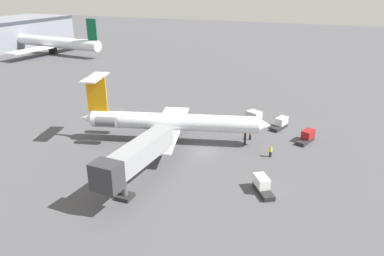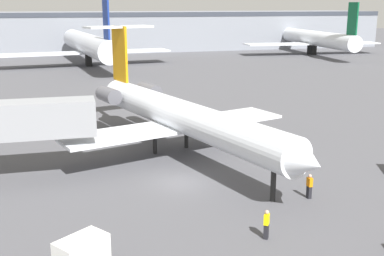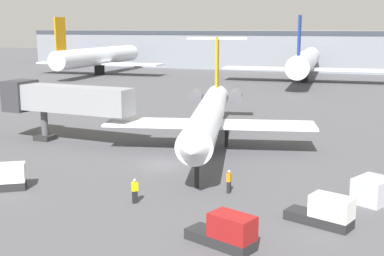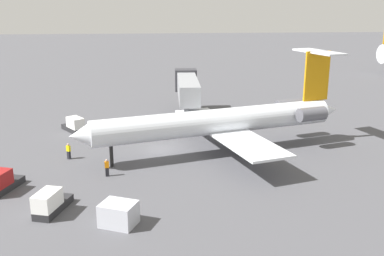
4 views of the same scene
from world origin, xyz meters
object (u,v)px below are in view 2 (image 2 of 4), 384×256
object	(u,v)px
ground_crew_marshaller	(309,186)
parked_airliner_centre	(313,38)
ground_crew_loader	(266,224)
regional_jet	(177,113)
parked_airliner_west_mid	(88,45)

from	to	relation	value
ground_crew_marshaller	parked_airliner_centre	xyz separation A→B (m)	(50.39, 84.99, 3.30)
ground_crew_marshaller	ground_crew_loader	xyz separation A→B (m)	(-5.20, -4.37, 0.00)
ground_crew_loader	parked_airliner_centre	distance (m)	105.29
regional_jet	ground_crew_loader	bearing A→B (deg)	-87.78
ground_crew_marshaller	parked_airliner_west_mid	world-z (taller)	parked_airliner_west_mid
regional_jet	parked_airliner_west_mid	bearing A→B (deg)	91.56
regional_jet	ground_crew_loader	size ratio (longest dim) A/B	17.94
ground_crew_loader	parked_airliner_centre	bearing A→B (deg)	58.12
ground_crew_marshaller	ground_crew_loader	size ratio (longest dim) A/B	1.00
ground_crew_loader	parked_airliner_centre	size ratio (longest dim) A/B	0.04
ground_crew_marshaller	parked_airliner_centre	world-z (taller)	parked_airliner_centre
ground_crew_marshaller	parked_airliner_centre	distance (m)	98.86
ground_crew_loader	parked_airliner_west_mid	world-z (taller)	parked_airliner_west_mid
regional_jet	ground_crew_marshaller	bearing A→B (deg)	-64.23
parked_airliner_west_mid	ground_crew_marshaller	bearing A→B (deg)	-84.38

